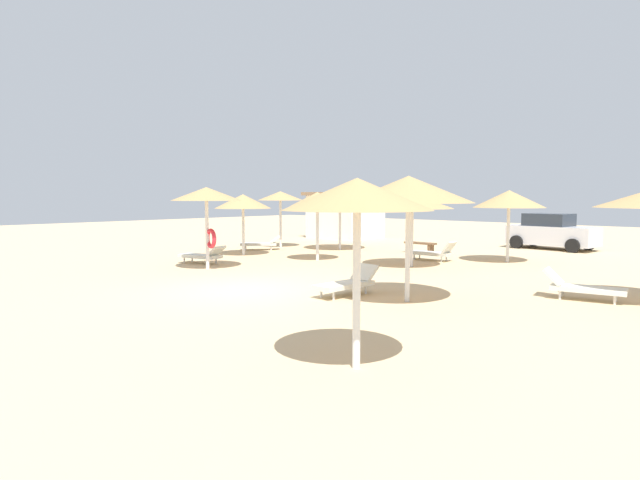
% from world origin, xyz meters
% --- Properties ---
extents(ground_plane, '(80.00, 80.00, 0.00)m').
position_xyz_m(ground_plane, '(0.00, 0.00, 0.00)').
color(ground_plane, '#D1B284').
extents(parasol_0, '(2.44, 2.44, 2.64)m').
position_xyz_m(parasol_0, '(-6.80, 5.41, 2.32)').
color(parasol_0, silver).
rests_on(parasol_0, ground).
extents(parasol_2, '(2.44, 2.44, 2.88)m').
position_xyz_m(parasol_2, '(-4.27, 1.78, 2.59)').
color(parasol_2, silver).
rests_on(parasol_2, ground).
extents(parasol_3, '(2.98, 2.98, 2.64)m').
position_xyz_m(parasol_3, '(0.60, 7.24, 2.37)').
color(parasol_3, silver).
rests_on(parasol_3, ground).
extents(parasol_4, '(3.16, 3.16, 3.06)m').
position_xyz_m(parasol_4, '(4.08, 1.76, 2.73)').
color(parasol_4, silver).
rests_on(parasol_4, ground).
extents(parasol_5, '(2.27, 2.27, 2.80)m').
position_xyz_m(parasol_5, '(-8.31, 9.00, 2.55)').
color(parasol_5, silver).
rests_on(parasol_5, ground).
extents(parasol_6, '(3.10, 3.10, 2.91)m').
position_xyz_m(parasol_6, '(-5.27, 10.03, 2.65)').
color(parasol_6, silver).
rests_on(parasol_6, ground).
extents(parasol_7, '(2.70, 2.70, 2.79)m').
position_xyz_m(parasol_7, '(2.61, 10.88, 2.45)').
color(parasol_7, silver).
rests_on(parasol_7, ground).
extents(parasol_8, '(2.23, 2.23, 2.85)m').
position_xyz_m(parasol_8, '(6.37, -3.02, 2.59)').
color(parasol_8, silver).
rests_on(parasol_8, ground).
extents(parasol_9, '(2.21, 2.21, 2.72)m').
position_xyz_m(parasol_9, '(-3.22, 6.29, 2.42)').
color(parasol_9, silver).
rests_on(parasol_9, ground).
extents(lounger_0, '(1.72, 1.86, 0.69)m').
position_xyz_m(lounger_0, '(-7.96, 7.42, 0.31)').
color(lounger_0, silver).
rests_on(lounger_0, ground).
extents(lounger_1, '(1.96, 0.97, 0.75)m').
position_xyz_m(lounger_1, '(7.14, 4.88, 0.32)').
color(lounger_1, silver).
rests_on(lounger_1, ground).
extents(lounger_2, '(1.99, 1.08, 0.71)m').
position_xyz_m(lounger_2, '(-5.67, 2.54, 0.32)').
color(lounger_2, silver).
rests_on(lounger_2, ground).
extents(lounger_3, '(1.88, 0.75, 0.81)m').
position_xyz_m(lounger_3, '(0.23, 9.38, 0.33)').
color(lounger_3, silver).
rests_on(lounger_3, ground).
extents(lounger_4, '(0.75, 1.92, 0.74)m').
position_xyz_m(lounger_4, '(2.48, 1.40, 0.32)').
color(lounger_4, silver).
rests_on(lounger_4, ground).
extents(bench_0, '(1.51, 0.42, 0.49)m').
position_xyz_m(bench_0, '(-1.67, 11.39, 0.35)').
color(bench_0, brown).
rests_on(bench_0, ground).
extents(parked_car, '(4.13, 2.27, 1.72)m').
position_xyz_m(parked_car, '(1.99, 17.22, 0.82)').
color(parked_car, silver).
rests_on(parked_car, ground).
extents(beach_cabana, '(4.02, 3.62, 2.79)m').
position_xyz_m(beach_cabana, '(-9.69, 15.63, 1.42)').
color(beach_cabana, white).
rests_on(beach_cabana, ground).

